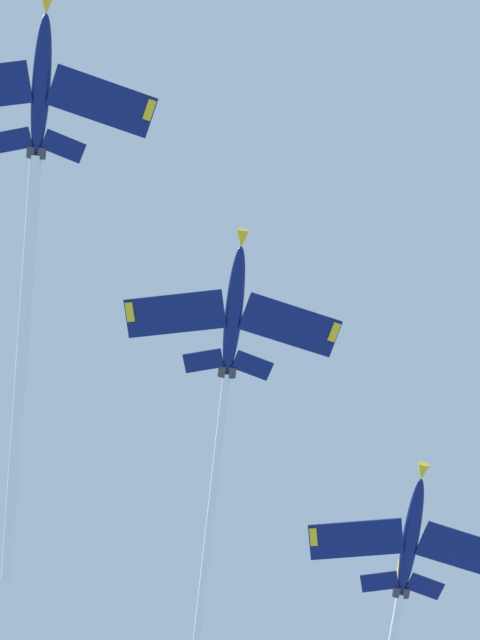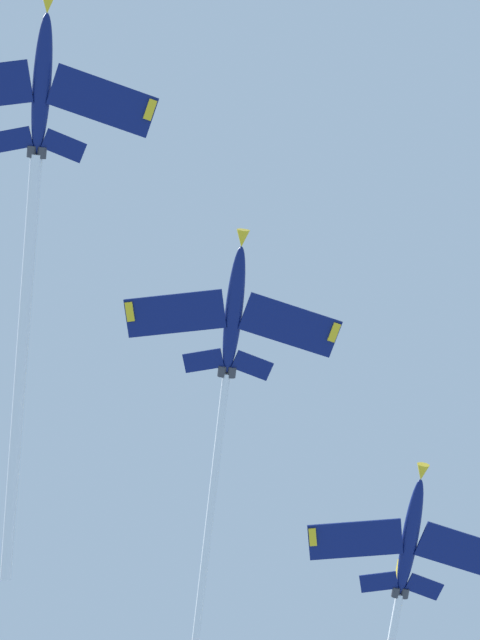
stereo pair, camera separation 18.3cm
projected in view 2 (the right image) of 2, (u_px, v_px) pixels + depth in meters
The scene contains 3 objects.
jet_second at pixel (31, 233), 102.88m from camera, with size 50.59×19.85×18.77m.
jet_third at pixel (226, 381), 107.76m from camera, with size 45.16×19.85×16.42m.
jet_fourth at pixel (393, 630), 114.91m from camera, with size 51.39×19.93×19.60m.
Camera 2 is at (12.75, 25.85, 1.57)m, focal length 65.56 mm.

